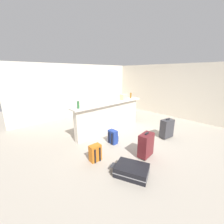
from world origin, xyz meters
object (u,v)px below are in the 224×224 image
(bottle_clear, at_px, (111,99))
(backpack_blue, at_px, (113,137))
(bottle_amber, at_px, (131,95))
(grocery_bag, at_px, (124,97))
(bottle_green, at_px, (78,105))
(suitcase_upright_maroon, at_px, (146,145))
(suitcase_flat_black, at_px, (132,170))
(backpack_orange, at_px, (95,153))
(dining_table, at_px, (118,103))
(suitcase_upright_charcoal, at_px, (167,128))
(dining_chair_near_partition, at_px, (127,108))

(bottle_clear, distance_m, backpack_blue, 1.36)
(bottle_amber, bearing_deg, grocery_bag, -172.72)
(bottle_green, distance_m, bottle_clear, 1.29)
(grocery_bag, height_order, suitcase_upright_maroon, grocery_bag)
(bottle_amber, distance_m, suitcase_flat_black, 3.44)
(backpack_blue, distance_m, suitcase_upright_maroon, 1.12)
(bottle_amber, distance_m, suitcase_upright_maroon, 2.68)
(backpack_orange, distance_m, suitcase_upright_maroon, 1.31)
(bottle_green, relative_size, grocery_bag, 0.83)
(dining_table, height_order, suitcase_upright_charcoal, dining_table)
(dining_chair_near_partition, bearing_deg, bottle_green, -169.15)
(dining_table, bearing_deg, backpack_orange, -143.67)
(grocery_bag, bearing_deg, bottle_amber, 7.28)
(backpack_blue, relative_size, backpack_orange, 1.00)
(bottle_green, bearing_deg, suitcase_upright_charcoal, -36.82)
(suitcase_upright_charcoal, bearing_deg, suitcase_flat_black, -170.57)
(bottle_clear, height_order, grocery_bag, bottle_clear)
(dining_table, distance_m, suitcase_upright_maroon, 3.62)
(suitcase_flat_black, relative_size, backpack_blue, 2.12)
(bottle_amber, relative_size, backpack_orange, 0.52)
(suitcase_upright_charcoal, bearing_deg, backpack_orange, 167.00)
(grocery_bag, relative_size, suitcase_upright_maroon, 0.39)
(bottle_green, height_order, dining_table, bottle_green)
(bottle_amber, relative_size, suitcase_upright_charcoal, 0.33)
(bottle_clear, relative_size, dining_chair_near_partition, 0.25)
(grocery_bag, xyz_separation_m, suitcase_upright_charcoal, (0.30, -1.69, -0.87))
(suitcase_upright_charcoal, xyz_separation_m, backpack_orange, (-2.52, 0.58, -0.13))
(dining_table, distance_m, dining_chair_near_partition, 0.61)
(dining_chair_near_partition, distance_m, suitcase_flat_black, 3.84)
(suitcase_upright_charcoal, xyz_separation_m, suitcase_upright_maroon, (-1.46, -0.17, 0.00))
(bottle_green, bearing_deg, suitcase_upright_maroon, -66.55)
(bottle_amber, bearing_deg, suitcase_upright_charcoal, -96.46)
(backpack_orange, xyz_separation_m, suitcase_upright_maroon, (1.06, -0.75, 0.13))
(bottle_clear, bearing_deg, dining_table, 37.89)
(bottle_green, height_order, suitcase_flat_black, bottle_green)
(grocery_bag, xyz_separation_m, dining_chair_near_partition, (0.83, 0.55, -0.69))
(dining_table, height_order, backpack_blue, dining_table)
(bottle_amber, relative_size, suitcase_flat_black, 0.25)
(dining_table, bearing_deg, bottle_green, -157.99)
(bottle_clear, distance_m, dining_table, 2.01)
(dining_table, xyz_separation_m, suitcase_upright_charcoal, (-0.54, -2.83, -0.32))
(bottle_clear, bearing_deg, grocery_bag, 3.45)
(suitcase_upright_maroon, bearing_deg, bottle_amber, 49.27)
(grocery_bag, bearing_deg, bottle_green, 179.72)
(bottle_green, relative_size, suitcase_flat_black, 0.24)
(suitcase_flat_black, bearing_deg, bottle_amber, 40.81)
(dining_chair_near_partition, distance_m, suitcase_upright_charcoal, 2.30)
(dining_chair_near_partition, height_order, suitcase_upright_charcoal, dining_chair_near_partition)
(suitcase_upright_charcoal, distance_m, backpack_orange, 2.59)
(grocery_bag, bearing_deg, suitcase_flat_black, -133.59)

